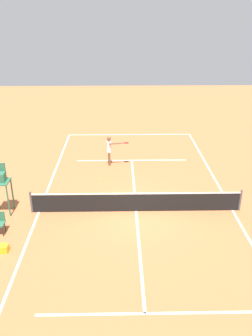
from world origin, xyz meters
TOP-DOWN VIEW (x-y plane):
  - ground_plane at (0.00, 0.00)m, footprint 60.00×60.00m
  - court_lines at (0.00, 0.00)m, footprint 9.18×22.39m
  - tennis_net at (0.00, 0.00)m, footprint 9.78×0.10m
  - player_serving at (1.33, -5.43)m, footprint 1.34×0.46m
  - tennis_ball at (1.76, -3.26)m, footprint 0.07×0.07m
  - umpire_chair at (6.12, -0.05)m, footprint 0.80×0.80m

SIDE VIEW (x-z plane):
  - ground_plane at x=0.00m, z-range 0.00..0.00m
  - court_lines at x=0.00m, z-range 0.00..0.01m
  - tennis_ball at x=1.76m, z-range 0.00..0.07m
  - tennis_net at x=0.00m, z-range -0.04..1.03m
  - player_serving at x=1.33m, z-range 0.18..2.01m
  - umpire_chair at x=6.12m, z-range 0.40..2.81m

